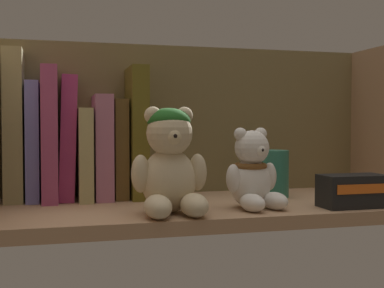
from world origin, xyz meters
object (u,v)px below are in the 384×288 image
book_1 (33,141)px  book_7 (135,133)px  teddy_bear_larger (170,163)px  book_5 (102,147)px  pillar_candle (272,174)px  book_3 (67,138)px  book_4 (84,154)px  teddy_bear_smaller (253,174)px  book_6 (119,149)px  book_0 (14,126)px  small_product_box (353,191)px  book_2 (50,134)px

book_1 → book_7: (16.83, 0.00, 1.37)cm
book_1 → teddy_bear_larger: book_1 is taller
book_5 → teddy_bear_larger: size_ratio=1.16×
pillar_candle → book_3: bearing=168.6°
book_4 → teddy_bear_smaller: bearing=-35.7°
book_1 → book_7: size_ratio=0.88×
book_6 → book_0: bearing=180.0°
book_3 → teddy_bear_smaller: 31.76cm
book_4 → small_product_box: book_4 is taller
book_2 → teddy_bear_smaller: 34.25cm
book_0 → book_3: book_0 is taller
book_4 → book_7: size_ratio=0.68×
book_3 → teddy_bear_larger: bearing=-54.1°
book_1 → book_5: (11.09, 0.00, -1.02)cm
book_2 → book_6: book_2 is taller
book_0 → book_3: 8.61cm
book_5 → book_7: size_ratio=0.78×
teddy_bear_larger → teddy_bear_smaller: size_ratio=1.25×
book_4 → teddy_bear_larger: (10.71, -18.51, -0.44)cm
book_6 → teddy_bear_smaller: bearing=-43.6°
book_4 → teddy_bear_larger: size_ratio=1.01×
teddy_bear_smaller → book_7: bearing=131.5°
book_1 → book_4: (8.17, 0.00, -2.14)cm
teddy_bear_larger → book_6: bearing=104.8°
book_1 → book_7: 16.88cm
book_1 → teddy_bear_larger: size_ratio=1.30×
book_5 → book_2: bearing=180.0°
book_2 → book_5: book_2 is taller
book_7 → book_2: bearing=180.0°
book_2 → pillar_candle: (36.73, -6.85, -6.80)cm
teddy_bear_larger → teddy_bear_smaller: teddy_bear_larger is taller
teddy_bear_smaller → small_product_box: 15.44cm
book_5 → pillar_candle: size_ratio=2.15×
book_2 → teddy_bear_smaller: book_2 is taller
book_3 → pillar_candle: book_3 is taller
book_3 → small_product_box: bearing=-26.1°
book_6 → pillar_candle: bearing=-15.1°
book_7 → small_product_box: (29.88, -20.16, -8.58)cm
small_product_box → book_4: bearing=152.4°
pillar_candle → teddy_bear_smaller: bearing=-126.6°
book_4 → pillar_candle: bearing=-12.4°
book_1 → book_6: book_1 is taller
book_2 → book_4: (5.53, 0.00, -3.30)cm
book_3 → book_4: size_ratio=1.35×
book_5 → book_6: (2.89, 0.00, -0.34)cm
book_6 → small_product_box: size_ratio=1.68×
book_7 → teddy_bear_larger: size_ratio=1.48×
book_0 → teddy_bear_larger: book_0 is taller
book_0 → book_5: (13.99, 0.00, -3.59)cm
teddy_bear_smaller → book_2: bearing=149.8°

